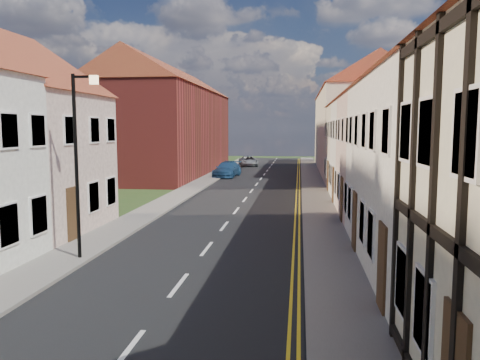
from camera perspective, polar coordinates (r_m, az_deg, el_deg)
name	(u,v)px	position (r m, az deg, el deg)	size (l,w,h in m)	color
road	(236,211)	(24.99, -0.47, -3.78)	(7.00, 90.00, 0.02)	black
pavement_left	(156,208)	(25.94, -10.17, -3.40)	(1.80, 90.00, 0.12)	gray
pavement_right	(320,212)	(24.79, 9.68, -3.84)	(1.80, 90.00, 0.12)	gray
cottage_r_cream_mid	(467,126)	(18.86, 25.92, 5.96)	(8.30, 5.20, 9.00)	beige
cottage_r_pink	(427,127)	(24.04, 21.81, 6.07)	(8.30, 6.00, 9.00)	#FFDEC9
cottage_r_white_far	(402,127)	(29.30, 19.17, 6.14)	(8.30, 5.20, 9.00)	beige
cottage_r_cream_far	(386,127)	(34.60, 17.33, 6.16)	(8.30, 6.00, 9.00)	beige
block_right_far	(359,120)	(49.75, 14.28, 7.15)	(8.30, 24.20, 10.50)	beige
block_left_far	(169,119)	(46.15, -8.67, 7.36)	(8.30, 24.20, 10.50)	maroon
lamppost	(78,155)	(16.07, -19.09, 2.94)	(0.88, 0.15, 6.00)	black
car_far	(227,169)	(42.56, -1.57, 1.30)	(1.90, 4.67, 1.35)	navy
car_distant	(248,161)	(54.72, 1.03, 2.32)	(1.95, 4.23, 1.18)	#999DA0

